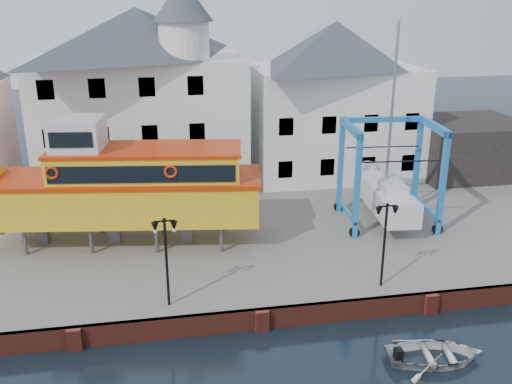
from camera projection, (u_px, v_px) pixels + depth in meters
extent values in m
plane|color=black|center=(262.00, 330.00, 25.37)|extent=(140.00, 140.00, 0.00)
cube|color=#68635E|center=(229.00, 225.00, 35.39)|extent=(44.00, 22.00, 1.00)
cube|color=maroon|center=(261.00, 319.00, 25.31)|extent=(44.00, 0.25, 1.00)
cube|color=maroon|center=(74.00, 339.00, 23.82)|extent=(0.60, 0.36, 1.00)
cube|color=maroon|center=(262.00, 321.00, 25.16)|extent=(0.60, 0.36, 1.00)
cube|color=maroon|center=(431.00, 304.00, 26.50)|extent=(0.60, 0.36, 1.00)
cube|color=white|center=(142.00, 123.00, 39.82)|extent=(14.00, 8.00, 9.00)
pyramid|color=#3C4348|center=(136.00, 32.00, 37.77)|extent=(14.00, 8.00, 3.20)
cube|color=black|center=(57.00, 184.00, 36.21)|extent=(1.00, 0.08, 1.20)
cube|color=black|center=(106.00, 182.00, 36.71)|extent=(1.00, 0.08, 1.20)
cube|color=black|center=(153.00, 179.00, 37.21)|extent=(1.00, 0.08, 1.20)
cube|color=black|center=(199.00, 176.00, 37.72)|extent=(1.00, 0.08, 1.20)
cube|color=black|center=(51.00, 138.00, 35.20)|extent=(1.00, 0.08, 1.20)
cube|color=black|center=(101.00, 136.00, 35.70)|extent=(1.00, 0.08, 1.20)
cube|color=black|center=(150.00, 134.00, 36.20)|extent=(1.00, 0.08, 1.20)
cube|color=black|center=(197.00, 132.00, 36.71)|extent=(1.00, 0.08, 1.20)
cube|color=black|center=(45.00, 90.00, 34.19)|extent=(1.00, 0.08, 1.20)
cube|color=black|center=(97.00, 88.00, 34.69)|extent=(1.00, 0.08, 1.20)
cube|color=black|center=(147.00, 87.00, 35.19)|extent=(1.00, 0.08, 1.20)
cube|color=black|center=(195.00, 86.00, 35.70)|extent=(1.00, 0.08, 1.20)
cylinder|color=white|center=(184.00, 41.00, 36.18)|extent=(3.20, 3.20, 2.40)
cube|color=white|center=(332.00, 120.00, 42.80)|extent=(12.00, 8.00, 8.00)
pyramid|color=#3C4348|center=(336.00, 44.00, 40.91)|extent=(12.00, 8.00, 3.20)
cube|color=black|center=(285.00, 169.00, 39.18)|extent=(1.00, 0.08, 1.20)
cube|color=black|center=(327.00, 167.00, 39.69)|extent=(1.00, 0.08, 1.20)
cube|color=black|center=(368.00, 165.00, 40.19)|extent=(1.00, 0.08, 1.20)
cube|color=black|center=(408.00, 163.00, 40.69)|extent=(1.00, 0.08, 1.20)
cube|color=black|center=(286.00, 127.00, 38.17)|extent=(1.00, 0.08, 1.20)
cube|color=black|center=(329.00, 125.00, 38.68)|extent=(1.00, 0.08, 1.20)
cube|color=black|center=(371.00, 123.00, 39.18)|extent=(1.00, 0.08, 1.20)
cube|color=black|center=(412.00, 121.00, 39.68)|extent=(1.00, 0.08, 1.20)
cube|color=black|center=(465.00, 147.00, 43.29)|extent=(8.00, 7.00, 4.00)
cylinder|color=black|center=(167.00, 265.00, 24.80)|extent=(0.12, 0.12, 4.00)
cube|color=black|center=(164.00, 221.00, 24.11)|extent=(0.90, 0.06, 0.06)
sphere|color=black|center=(164.00, 220.00, 24.09)|extent=(0.16, 0.16, 0.16)
cone|color=black|center=(155.00, 228.00, 24.14)|extent=(0.32, 0.32, 0.45)
sphere|color=silver|center=(155.00, 232.00, 24.20)|extent=(0.18, 0.18, 0.18)
cone|color=black|center=(174.00, 226.00, 24.27)|extent=(0.32, 0.32, 0.45)
sphere|color=silver|center=(174.00, 230.00, 24.33)|extent=(0.18, 0.18, 0.18)
cylinder|color=black|center=(384.00, 247.00, 26.48)|extent=(0.12, 0.12, 4.00)
cube|color=black|center=(387.00, 206.00, 25.79)|extent=(0.90, 0.06, 0.06)
sphere|color=black|center=(387.00, 205.00, 25.76)|extent=(0.16, 0.16, 0.16)
cone|color=black|center=(379.00, 212.00, 25.81)|extent=(0.32, 0.32, 0.45)
sphere|color=silver|center=(378.00, 216.00, 25.87)|extent=(0.18, 0.18, 0.18)
cone|color=black|center=(395.00, 211.00, 25.94)|extent=(0.32, 0.32, 0.45)
sphere|color=silver|center=(395.00, 215.00, 26.01)|extent=(0.18, 0.18, 0.18)
cylinder|color=#59595E|center=(25.00, 241.00, 30.07)|extent=(0.23, 0.23, 1.48)
cylinder|color=#59595E|center=(42.00, 221.00, 32.68)|extent=(0.23, 0.23, 1.48)
cylinder|color=#59595E|center=(91.00, 241.00, 30.19)|extent=(0.23, 0.23, 1.48)
cylinder|color=#59595E|center=(102.00, 221.00, 32.79)|extent=(0.23, 0.23, 1.48)
cylinder|color=#59595E|center=(156.00, 240.00, 30.30)|extent=(0.23, 0.23, 1.48)
cylinder|color=#59595E|center=(163.00, 220.00, 32.91)|extent=(0.23, 0.23, 1.48)
cylinder|color=#59595E|center=(221.00, 239.00, 30.41)|extent=(0.23, 0.23, 1.48)
cylinder|color=#59595E|center=(223.00, 219.00, 33.02)|extent=(0.23, 0.23, 1.48)
cube|color=#59595E|center=(43.00, 231.00, 31.39)|extent=(0.66, 0.57, 1.48)
cube|color=#59595E|center=(115.00, 230.00, 31.52)|extent=(0.66, 0.57, 1.48)
cube|color=#59595E|center=(186.00, 229.00, 31.65)|extent=(0.66, 0.57, 1.48)
cube|color=gold|center=(130.00, 199.00, 30.94)|extent=(14.23, 5.70, 2.17)
cube|color=#BF2B06|center=(129.00, 178.00, 30.54)|extent=(14.55, 5.90, 0.22)
cube|color=gold|center=(146.00, 165.00, 30.34)|extent=(10.26, 4.74, 1.58)
cube|color=black|center=(141.00, 174.00, 28.71)|extent=(9.40, 1.42, 0.89)
cube|color=black|center=(151.00, 156.00, 31.93)|extent=(9.40, 1.42, 0.89)
cube|color=#BF2B06|center=(145.00, 150.00, 30.04)|extent=(10.47, 4.87, 0.18)
cube|color=silver|center=(78.00, 135.00, 29.66)|extent=(2.91, 2.91, 1.80)
cube|color=black|center=(71.00, 140.00, 28.39)|extent=(2.14, 0.37, 0.79)
torus|color=#BF2B06|center=(52.00, 173.00, 28.47)|extent=(0.70, 0.24, 0.69)
torus|color=#BF2B06|center=(171.00, 172.00, 28.67)|extent=(0.70, 0.24, 0.69)
cube|color=#205CAF|center=(357.00, 187.00, 31.40)|extent=(0.33, 0.33, 6.03)
cylinder|color=black|center=(354.00, 232.00, 32.31)|extent=(0.62, 0.27, 0.60)
cube|color=#205CAF|center=(341.00, 166.00, 35.15)|extent=(0.33, 0.33, 6.03)
cylinder|color=black|center=(338.00, 207.00, 36.06)|extent=(0.62, 0.27, 0.60)
cube|color=#205CAF|center=(442.00, 185.00, 31.80)|extent=(0.33, 0.33, 6.03)
cylinder|color=black|center=(437.00, 229.00, 32.72)|extent=(0.62, 0.27, 0.60)
cube|color=#205CAF|center=(417.00, 164.00, 35.56)|extent=(0.33, 0.33, 6.03)
cylinder|color=black|center=(413.00, 204.00, 36.47)|extent=(0.62, 0.27, 0.60)
cube|color=#205CAF|center=(351.00, 128.00, 32.31)|extent=(0.69, 4.31, 0.42)
cube|color=#205CAF|center=(346.00, 210.00, 34.00)|extent=(0.60, 4.31, 0.18)
cube|color=#205CAF|center=(434.00, 126.00, 32.72)|extent=(0.69, 4.31, 0.42)
cube|color=#205CAF|center=(425.00, 208.00, 34.41)|extent=(0.60, 4.31, 0.18)
cube|color=#205CAF|center=(383.00, 120.00, 34.39)|extent=(5.17, 0.76, 0.30)
cube|color=silver|center=(387.00, 198.00, 33.97)|extent=(2.55, 6.61, 1.38)
cone|color=silver|center=(369.00, 178.00, 37.56)|extent=(2.10, 1.55, 1.98)
cube|color=#59595E|center=(386.00, 213.00, 34.30)|extent=(0.34, 1.56, 0.60)
cube|color=silver|center=(391.00, 185.00, 33.25)|extent=(1.60, 2.70, 0.52)
cylinder|color=#99999E|center=(392.00, 107.00, 32.55)|extent=(0.17, 0.17, 9.47)
cube|color=black|center=(399.00, 161.00, 31.59)|extent=(4.56, 0.53, 0.05)
cube|color=black|center=(383.00, 147.00, 34.50)|extent=(4.56, 0.53, 0.05)
imported|color=silver|center=(434.00, 361.00, 23.27)|extent=(4.28, 3.31, 0.82)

